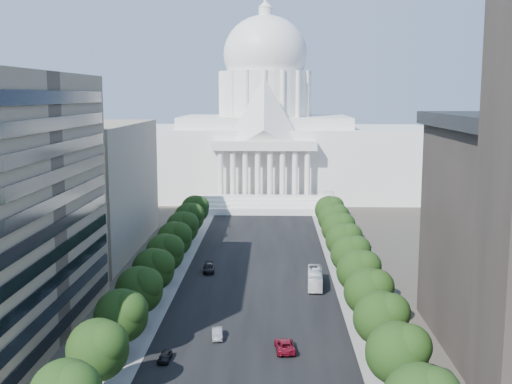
# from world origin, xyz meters

# --- Properties ---
(road_asphalt) EXTENTS (30.00, 260.00, 0.01)m
(road_asphalt) POSITION_xyz_m (0.00, 90.00, 0.00)
(road_asphalt) COLOR black
(road_asphalt) RESTS_ON ground
(sidewalk_left) EXTENTS (8.00, 260.00, 0.02)m
(sidewalk_left) POSITION_xyz_m (-19.00, 90.00, 0.00)
(sidewalk_left) COLOR gray
(sidewalk_left) RESTS_ON ground
(sidewalk_right) EXTENTS (8.00, 260.00, 0.02)m
(sidewalk_right) POSITION_xyz_m (19.00, 90.00, 0.00)
(sidewalk_right) COLOR gray
(sidewalk_right) RESTS_ON ground
(capitol) EXTENTS (120.00, 56.00, 73.00)m
(capitol) POSITION_xyz_m (0.00, 184.89, 20.01)
(capitol) COLOR white
(capitol) RESTS_ON ground
(office_block_left_far) EXTENTS (38.00, 52.00, 30.00)m
(office_block_left_far) POSITION_xyz_m (-48.00, 100.00, 15.00)
(office_block_left_far) COLOR gray
(office_block_left_far) RESTS_ON ground
(tree_l_b) EXTENTS (7.79, 7.60, 9.97)m
(tree_l_b) POSITION_xyz_m (-17.66, 23.81, 6.45)
(tree_l_b) COLOR #33261C
(tree_l_b) RESTS_ON ground
(tree_l_c) EXTENTS (7.79, 7.60, 9.97)m
(tree_l_c) POSITION_xyz_m (-17.66, 35.81, 6.45)
(tree_l_c) COLOR #33261C
(tree_l_c) RESTS_ON ground
(tree_l_d) EXTENTS (7.79, 7.60, 9.97)m
(tree_l_d) POSITION_xyz_m (-17.66, 47.81, 6.45)
(tree_l_d) COLOR #33261C
(tree_l_d) RESTS_ON ground
(tree_l_e) EXTENTS (7.79, 7.60, 9.97)m
(tree_l_e) POSITION_xyz_m (-17.66, 59.81, 6.45)
(tree_l_e) COLOR #33261C
(tree_l_e) RESTS_ON ground
(tree_l_f) EXTENTS (7.79, 7.60, 9.97)m
(tree_l_f) POSITION_xyz_m (-17.66, 71.81, 6.45)
(tree_l_f) COLOR #33261C
(tree_l_f) RESTS_ON ground
(tree_l_g) EXTENTS (7.79, 7.60, 9.97)m
(tree_l_g) POSITION_xyz_m (-17.66, 83.81, 6.45)
(tree_l_g) COLOR #33261C
(tree_l_g) RESTS_ON ground
(tree_l_h) EXTENTS (7.79, 7.60, 9.97)m
(tree_l_h) POSITION_xyz_m (-17.66, 95.81, 6.45)
(tree_l_h) COLOR #33261C
(tree_l_h) RESTS_ON ground
(tree_l_i) EXTENTS (7.79, 7.60, 9.97)m
(tree_l_i) POSITION_xyz_m (-17.66, 107.81, 6.45)
(tree_l_i) COLOR #33261C
(tree_l_i) RESTS_ON ground
(tree_l_j) EXTENTS (7.79, 7.60, 9.97)m
(tree_l_j) POSITION_xyz_m (-17.66, 119.81, 6.45)
(tree_l_j) COLOR #33261C
(tree_l_j) RESTS_ON ground
(tree_r_b) EXTENTS (7.79, 7.60, 9.97)m
(tree_r_b) POSITION_xyz_m (18.34, 23.81, 6.45)
(tree_r_b) COLOR #33261C
(tree_r_b) RESTS_ON ground
(tree_r_c) EXTENTS (7.79, 7.60, 9.97)m
(tree_r_c) POSITION_xyz_m (18.34, 35.81, 6.45)
(tree_r_c) COLOR #33261C
(tree_r_c) RESTS_ON ground
(tree_r_d) EXTENTS (7.79, 7.60, 9.97)m
(tree_r_d) POSITION_xyz_m (18.34, 47.81, 6.45)
(tree_r_d) COLOR #33261C
(tree_r_d) RESTS_ON ground
(tree_r_e) EXTENTS (7.79, 7.60, 9.97)m
(tree_r_e) POSITION_xyz_m (18.34, 59.81, 6.45)
(tree_r_e) COLOR #33261C
(tree_r_e) RESTS_ON ground
(tree_r_f) EXTENTS (7.79, 7.60, 9.97)m
(tree_r_f) POSITION_xyz_m (18.34, 71.81, 6.45)
(tree_r_f) COLOR #33261C
(tree_r_f) RESTS_ON ground
(tree_r_g) EXTENTS (7.79, 7.60, 9.97)m
(tree_r_g) POSITION_xyz_m (18.34, 83.81, 6.45)
(tree_r_g) COLOR #33261C
(tree_r_g) RESTS_ON ground
(tree_r_h) EXTENTS (7.79, 7.60, 9.97)m
(tree_r_h) POSITION_xyz_m (18.34, 95.81, 6.45)
(tree_r_h) COLOR #33261C
(tree_r_h) RESTS_ON ground
(tree_r_i) EXTENTS (7.79, 7.60, 9.97)m
(tree_r_i) POSITION_xyz_m (18.34, 107.81, 6.45)
(tree_r_i) COLOR #33261C
(tree_r_i) RESTS_ON ground
(tree_r_j) EXTENTS (7.79, 7.60, 9.97)m
(tree_r_j) POSITION_xyz_m (18.34, 119.81, 6.45)
(tree_r_j) COLOR #33261C
(tree_r_j) RESTS_ON ground
(streetlight_b) EXTENTS (2.61, 0.44, 9.00)m
(streetlight_b) POSITION_xyz_m (19.90, 35.00, 5.82)
(streetlight_b) COLOR gray
(streetlight_b) RESTS_ON ground
(streetlight_c) EXTENTS (2.61, 0.44, 9.00)m
(streetlight_c) POSITION_xyz_m (19.90, 60.00, 5.82)
(streetlight_c) COLOR gray
(streetlight_c) RESTS_ON ground
(streetlight_d) EXTENTS (2.61, 0.44, 9.00)m
(streetlight_d) POSITION_xyz_m (19.90, 85.00, 5.82)
(streetlight_d) COLOR gray
(streetlight_d) RESTS_ON ground
(streetlight_e) EXTENTS (2.61, 0.44, 9.00)m
(streetlight_e) POSITION_xyz_m (19.90, 110.00, 5.82)
(streetlight_e) COLOR gray
(streetlight_e) RESTS_ON ground
(streetlight_f) EXTENTS (2.61, 0.44, 9.00)m
(streetlight_f) POSITION_xyz_m (19.90, 135.00, 5.82)
(streetlight_f) COLOR gray
(streetlight_f) RESTS_ON ground
(car_dark_a) EXTENTS (1.75, 3.94, 1.31)m
(car_dark_a) POSITION_xyz_m (-11.83, 35.08, 0.66)
(car_dark_a) COLOR black
(car_dark_a) RESTS_ON ground
(car_silver) EXTENTS (2.01, 4.60, 1.47)m
(car_silver) POSITION_xyz_m (-5.30, 43.66, 0.73)
(car_silver) COLOR #94979B
(car_silver) RESTS_ON ground
(car_red) EXTENTS (3.23, 6.08, 1.63)m
(car_red) POSITION_xyz_m (4.91, 39.06, 0.81)
(car_red) COLOR maroon
(car_red) RESTS_ON ground
(car_dark_b) EXTENTS (2.78, 5.83, 1.64)m
(car_dark_b) POSITION_xyz_m (-10.27, 80.33, 0.82)
(car_dark_b) COLOR black
(car_dark_b) RESTS_ON ground
(city_bus) EXTENTS (3.27, 11.56, 3.18)m
(city_bus) POSITION_xyz_m (11.26, 70.86, 1.59)
(city_bus) COLOR white
(city_bus) RESTS_ON ground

